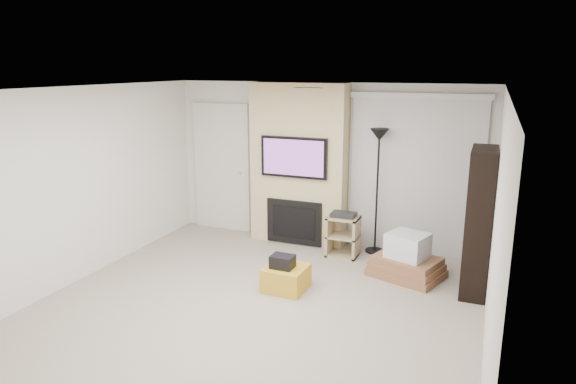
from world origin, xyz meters
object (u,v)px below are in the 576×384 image
at_px(ottoman, 286,278).
at_px(bookshelf, 479,222).
at_px(box_stack, 407,260).
at_px(av_stand, 343,233).
at_px(floor_lamp, 379,156).

relative_size(ottoman, bookshelf, 0.28).
bearing_deg(box_stack, av_stand, 156.20).
bearing_deg(ottoman, floor_lamp, 66.71).
xyz_separation_m(ottoman, bookshelf, (2.19, 0.84, 0.75)).
height_order(ottoman, bookshelf, bookshelf).
bearing_deg(box_stack, floor_lamp, 127.83).
height_order(av_stand, box_stack, av_stand).
bearing_deg(av_stand, floor_lamp, 38.35).
bearing_deg(box_stack, ottoman, -144.15).
height_order(ottoman, floor_lamp, floor_lamp).
relative_size(av_stand, box_stack, 0.62).
relative_size(av_stand, bookshelf, 0.37).
xyz_separation_m(ottoman, box_stack, (1.34, 0.97, 0.08)).
distance_m(ottoman, floor_lamp, 2.31).
bearing_deg(bookshelf, ottoman, -159.14).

